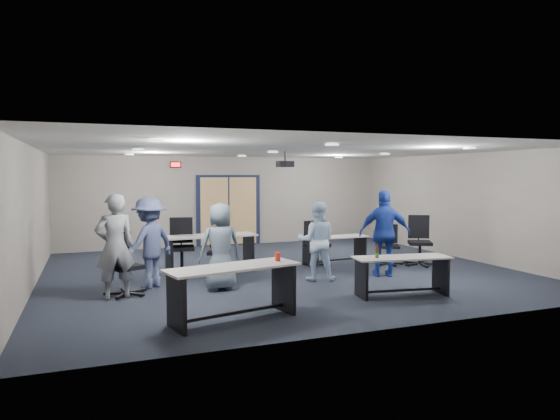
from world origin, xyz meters
name	(u,v)px	position (x,y,z in m)	size (l,w,h in m)	color
floor	(281,271)	(0.00, 0.00, 0.00)	(10.00, 10.00, 0.00)	black
back_wall	(228,201)	(0.00, 4.50, 1.35)	(10.00, 0.04, 2.70)	gray
front_wall	(397,232)	(0.00, -4.50, 1.35)	(10.00, 0.04, 2.70)	gray
left_wall	(31,218)	(-5.00, 0.00, 1.35)	(0.04, 9.00, 2.70)	gray
right_wall	(461,206)	(5.00, 0.00, 1.35)	(0.04, 9.00, 2.70)	gray
ceiling	(281,150)	(0.00, 0.00, 2.70)	(10.00, 9.00, 0.04)	silver
double_door	(229,211)	(0.00, 4.46, 1.05)	(2.00, 0.07, 2.20)	black
exit_sign	(175,165)	(-1.60, 4.44, 2.45)	(0.32, 0.07, 0.18)	black
ceiling_projector	(285,164)	(0.30, 0.50, 2.40)	(0.35, 0.32, 0.37)	black
ceiling_can_lights	(277,152)	(0.00, 0.25, 2.67)	(6.24, 5.74, 0.02)	white
table_front_left	(234,283)	(-2.01, -3.32, 0.56)	(2.10, 1.09, 0.94)	#B3B1A9
table_front_right	(401,269)	(1.18, -2.92, 0.48)	(1.79, 0.82, 0.96)	#B3B1A9
table_back_left	(210,247)	(-1.50, 0.44, 0.56)	(2.06, 0.77, 0.82)	#B3B1A9
table_back_right	(335,245)	(1.55, 0.38, 0.45)	(1.67, 0.64, 0.66)	#B3B1A9
chair_back_a	(182,246)	(-2.11, 0.54, 0.60)	(0.76, 0.76, 1.20)	black
chair_back_b	(218,251)	(-1.36, 0.32, 0.48)	(0.60, 0.60, 0.96)	black
chair_back_c	(317,243)	(1.05, 0.30, 0.53)	(0.66, 0.66, 1.06)	black
chair_back_d	(390,245)	(2.71, -0.23, 0.48)	(0.60, 0.60, 0.96)	black
chair_loose_left	(126,264)	(-3.39, -1.15, 0.56)	(0.70, 0.70, 1.12)	black
chair_loose_right	(420,241)	(3.32, -0.56, 0.59)	(0.74, 0.74, 1.18)	black
person_gray	(115,246)	(-3.58, -1.33, 0.92)	(0.67, 0.44, 1.83)	gray
person_plaid	(220,246)	(-1.71, -1.32, 0.82)	(0.80, 0.52, 1.63)	slate
person_lightblue	(317,241)	(0.34, -1.17, 0.80)	(0.78, 0.61, 1.61)	#C0DFFF
person_navy	(385,233)	(1.84, -1.35, 0.92)	(1.07, 0.45, 1.83)	#1C359A
person_back	(149,243)	(-2.93, -0.65, 0.86)	(1.12, 0.64, 1.73)	#424D78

